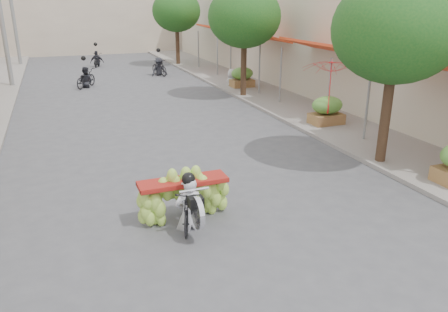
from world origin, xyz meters
The scene contains 17 objects.
ground centered at (0.00, 0.00, 0.00)m, with size 120.00×120.00×0.00m, color #4C4C51.
sidewalk_right centered at (7.00, 15.00, 0.06)m, with size 4.00×60.00×0.12m, color gray.
shophouse_row_right centered at (11.99, 14.00, 3.00)m, with size 9.77×40.00×6.00m.
far_building centered at (0.00, 38.00, 3.50)m, with size 20.00×6.00×7.00m, color #BFAD97.
utility_pole_far centered at (-5.40, 21.00, 4.03)m, with size 0.60×0.24×8.00m.
utility_pole_back centered at (-5.40, 30.00, 4.03)m, with size 0.60×0.24×8.00m.
street_tree_near centered at (5.40, 4.00, 3.78)m, with size 3.40×3.40×5.25m.
street_tree_mid centered at (5.40, 14.00, 3.78)m, with size 3.40×3.40×5.25m.
street_tree_far centered at (5.40, 26.00, 3.78)m, with size 3.40×3.40×5.25m.
produce_crate_mid centered at (6.20, 8.00, 0.71)m, with size 1.20×0.88×1.16m.
produce_crate_far centered at (6.20, 16.00, 0.71)m, with size 1.20×0.88×1.16m.
banana_motorbike centered at (-0.85, 2.58, 0.70)m, with size 2.20×1.81×2.09m.
market_umbrella centered at (6.00, 7.56, 2.58)m, with size 2.62×2.62×1.97m.
pedestrian centered at (5.90, 16.71, 0.99)m, with size 0.98×0.78×1.74m.
bg_motorbike_a centered at (-1.61, 19.44, 0.73)m, with size 1.51×1.84×1.95m.
bg_motorbike_b centered at (3.06, 21.94, 0.83)m, with size 1.17×1.87×1.95m.
bg_motorbike_c centered at (-0.22, 27.40, 0.79)m, with size 1.08×1.74×1.95m.
Camera 1 is at (-3.10, -5.47, 4.50)m, focal length 35.00 mm.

